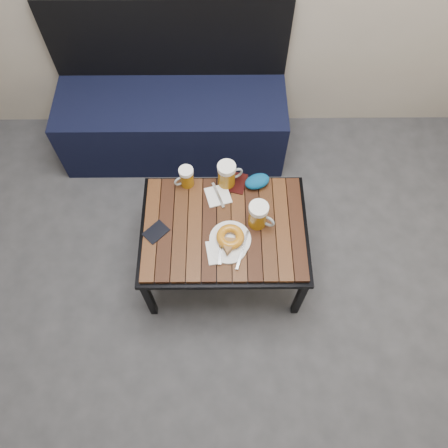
{
  "coord_description": "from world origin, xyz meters",
  "views": [
    {
      "loc": [
        0.02,
        -0.17,
        2.38
      ],
      "look_at": [
        0.02,
        0.86,
        0.5
      ],
      "focal_mm": 35.0,
      "sensor_mm": 36.0,
      "label": 1
    }
  ],
  "objects_px": {
    "passport_burgundy": "(237,183)",
    "knit_pouch": "(257,181)",
    "beer_mug_left": "(186,177)",
    "beer_mug_centre": "(227,175)",
    "bench": "(173,117)",
    "beer_mug_right": "(259,215)",
    "cafe_table": "(224,231)",
    "passport_navy": "(156,232)",
    "plate_pie": "(228,245)",
    "plate_bagel": "(230,238)"
  },
  "relations": [
    {
      "from": "beer_mug_right",
      "to": "passport_navy",
      "type": "bearing_deg",
      "value": -144.19
    },
    {
      "from": "cafe_table",
      "to": "plate_pie",
      "type": "bearing_deg",
      "value": -79.78
    },
    {
      "from": "passport_navy",
      "to": "bench",
      "type": "bearing_deg",
      "value": 133.62
    },
    {
      "from": "bench",
      "to": "plate_bagel",
      "type": "xyz_separation_m",
      "value": [
        0.35,
        -0.98,
        0.22
      ]
    },
    {
      "from": "beer_mug_left",
      "to": "beer_mug_centre",
      "type": "xyz_separation_m",
      "value": [
        0.21,
        0.0,
        0.02
      ]
    },
    {
      "from": "bench",
      "to": "cafe_table",
      "type": "bearing_deg",
      "value": -70.65
    },
    {
      "from": "beer_mug_right",
      "to": "passport_burgundy",
      "type": "bearing_deg",
      "value": 142.43
    },
    {
      "from": "beer_mug_centre",
      "to": "passport_navy",
      "type": "distance_m",
      "value": 0.46
    },
    {
      "from": "passport_navy",
      "to": "plate_pie",
      "type": "bearing_deg",
      "value": 31.39
    },
    {
      "from": "plate_pie",
      "to": "passport_burgundy",
      "type": "distance_m",
      "value": 0.38
    },
    {
      "from": "beer_mug_centre",
      "to": "plate_pie",
      "type": "relative_size",
      "value": 0.83
    },
    {
      "from": "plate_pie",
      "to": "plate_bagel",
      "type": "xyz_separation_m",
      "value": [
        0.01,
        0.04,
        0.0
      ]
    },
    {
      "from": "plate_bagel",
      "to": "knit_pouch",
      "type": "height_order",
      "value": "knit_pouch"
    },
    {
      "from": "passport_navy",
      "to": "knit_pouch",
      "type": "relative_size",
      "value": 0.87
    },
    {
      "from": "passport_navy",
      "to": "knit_pouch",
      "type": "xyz_separation_m",
      "value": [
        0.51,
        0.28,
        0.03
      ]
    },
    {
      "from": "bench",
      "to": "beer_mug_right",
      "type": "bearing_deg",
      "value": -61.23
    },
    {
      "from": "bench",
      "to": "passport_burgundy",
      "type": "distance_m",
      "value": 0.78
    },
    {
      "from": "passport_burgundy",
      "to": "cafe_table",
      "type": "bearing_deg",
      "value": -90.32
    },
    {
      "from": "bench",
      "to": "knit_pouch",
      "type": "relative_size",
      "value": 10.43
    },
    {
      "from": "cafe_table",
      "to": "passport_burgundy",
      "type": "height_order",
      "value": "passport_burgundy"
    },
    {
      "from": "passport_burgundy",
      "to": "knit_pouch",
      "type": "xyz_separation_m",
      "value": [
        0.1,
        -0.01,
        0.03
      ]
    },
    {
      "from": "beer_mug_right",
      "to": "beer_mug_left",
      "type": "bearing_deg",
      "value": 176.61
    },
    {
      "from": "cafe_table",
      "to": "beer_mug_centre",
      "type": "distance_m",
      "value": 0.29
    },
    {
      "from": "bench",
      "to": "beer_mug_left",
      "type": "bearing_deg",
      "value": -79.02
    },
    {
      "from": "cafe_table",
      "to": "passport_burgundy",
      "type": "xyz_separation_m",
      "value": [
        0.07,
        0.26,
        0.05
      ]
    },
    {
      "from": "bench",
      "to": "beer_mug_centre",
      "type": "height_order",
      "value": "bench"
    },
    {
      "from": "cafe_table",
      "to": "plate_pie",
      "type": "height_order",
      "value": "plate_pie"
    },
    {
      "from": "beer_mug_left",
      "to": "knit_pouch",
      "type": "xyz_separation_m",
      "value": [
        0.37,
        -0.01,
        -0.03
      ]
    },
    {
      "from": "cafe_table",
      "to": "plate_pie",
      "type": "relative_size",
      "value": 4.62
    },
    {
      "from": "beer_mug_right",
      "to": "plate_pie",
      "type": "xyz_separation_m",
      "value": [
        -0.15,
        -0.13,
        -0.06
      ]
    },
    {
      "from": "cafe_table",
      "to": "beer_mug_right",
      "type": "relative_size",
      "value": 5.5
    },
    {
      "from": "bench",
      "to": "plate_bagel",
      "type": "relative_size",
      "value": 5.3
    },
    {
      "from": "cafe_table",
      "to": "beer_mug_left",
      "type": "xyz_separation_m",
      "value": [
        -0.19,
        0.26,
        0.1
      ]
    },
    {
      "from": "cafe_table",
      "to": "passport_navy",
      "type": "bearing_deg",
      "value": -175.05
    },
    {
      "from": "cafe_table",
      "to": "beer_mug_right",
      "type": "bearing_deg",
      "value": 7.15
    },
    {
      "from": "plate_bagel",
      "to": "beer_mug_centre",
      "type": "bearing_deg",
      "value": 92.1
    },
    {
      "from": "beer_mug_right",
      "to": "passport_burgundy",
      "type": "distance_m",
      "value": 0.27
    },
    {
      "from": "beer_mug_right",
      "to": "knit_pouch",
      "type": "height_order",
      "value": "beer_mug_right"
    },
    {
      "from": "plate_pie",
      "to": "passport_navy",
      "type": "xyz_separation_m",
      "value": [
        -0.36,
        0.08,
        -0.02
      ]
    },
    {
      "from": "cafe_table",
      "to": "beer_mug_centre",
      "type": "relative_size",
      "value": 5.55
    },
    {
      "from": "beer_mug_left",
      "to": "plate_pie",
      "type": "relative_size",
      "value": 0.66
    },
    {
      "from": "cafe_table",
      "to": "beer_mug_left",
      "type": "distance_m",
      "value": 0.34
    },
    {
      "from": "passport_burgundy",
      "to": "knit_pouch",
      "type": "bearing_deg",
      "value": 9.45
    },
    {
      "from": "bench",
      "to": "cafe_table",
      "type": "xyz_separation_m",
      "value": [
        0.32,
        -0.9,
        0.16
      ]
    },
    {
      "from": "beer_mug_centre",
      "to": "knit_pouch",
      "type": "distance_m",
      "value": 0.16
    },
    {
      "from": "beer_mug_left",
      "to": "beer_mug_centre",
      "type": "relative_size",
      "value": 0.79
    },
    {
      "from": "plate_pie",
      "to": "plate_bagel",
      "type": "bearing_deg",
      "value": 76.5
    },
    {
      "from": "plate_pie",
      "to": "beer_mug_left",
      "type": "bearing_deg",
      "value": 119.71
    },
    {
      "from": "passport_navy",
      "to": "beer_mug_right",
      "type": "bearing_deg",
      "value": 50.44
    },
    {
      "from": "cafe_table",
      "to": "passport_navy",
      "type": "height_order",
      "value": "passport_navy"
    }
  ]
}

